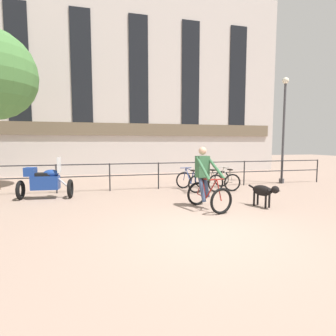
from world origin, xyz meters
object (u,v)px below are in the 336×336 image
Objects in this scene: parked_bicycle_mid_right at (227,180)px; cyclist_with_bike at (206,181)px; parked_bicycle_near_lamp at (190,181)px; street_lamp at (284,125)px; dog at (264,191)px; parked_bicycle_mid_left at (209,181)px; parked_motorcycle at (45,182)px.

cyclist_with_bike is at bearing 56.98° from parked_bicycle_mid_right.
parked_bicycle_mid_right is at bearing 40.48° from cyclist_with_bike.
street_lamp is at bearing -178.80° from parked_bicycle_near_lamp.
dog is 3.21m from parked_bicycle_near_lamp.
parked_bicycle_near_lamp is 1.04× the size of parked_bicycle_mid_right.
dog is at bearing 90.61° from parked_bicycle_mid_left.
parked_bicycle_mid_right is (1.54, -0.00, 0.00)m from parked_bicycle_near_lamp.
parked_motorcycle is (-4.58, 2.42, -0.20)m from cyclist_with_bike.
parked_bicycle_mid_left and parked_bicycle_mid_right have the same top height.
street_lamp reaches higher than parked_bicycle_mid_left.
parked_bicycle_mid_left is (0.77, -0.00, 0.00)m from parked_bicycle_near_lamp.
parked_bicycle_mid_left is (1.21, 2.69, -0.41)m from cyclist_with_bike.
dog is at bearing -23.15° from cyclist_with_bike.
street_lamp is (9.66, 1.05, 2.05)m from parked_motorcycle.
cyclist_with_bike is 1.48× the size of parked_bicycle_mid_right.
parked_bicycle_mid_right is (6.56, 0.27, -0.20)m from parked_motorcycle.
parked_motorcycle is 1.40× the size of parked_bicycle_near_lamp.
parked_motorcycle is at bearing 139.02° from cyclist_with_bike.
parked_bicycle_near_lamp is (-1.20, 2.98, -0.10)m from dog.
parked_bicycle_near_lamp is at bearing -170.39° from street_lamp.
parked_bicycle_mid_left is 0.25× the size of street_lamp.
parked_bicycle_mid_left is at bearing 3.35° from parked_bicycle_mid_right.
street_lamp is at bearing -162.44° from parked_bicycle_mid_right.
parked_motorcycle reaches higher than dog.
parked_motorcycle is (-6.22, 2.71, 0.10)m from dog.
parked_bicycle_mid_right is (1.98, 2.69, -0.41)m from cyclist_with_bike.
parked_motorcycle is at bearing -4.96° from parked_bicycle_mid_left.
parked_bicycle_near_lamp and parked_bicycle_mid_left have the same top height.
street_lamp reaches higher than cyclist_with_bike.
cyclist_with_bike is 5.18m from parked_motorcycle.
parked_bicycle_near_lamp reaches higher than dog.
parked_bicycle_near_lamp is at bearing -83.34° from parked_motorcycle.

